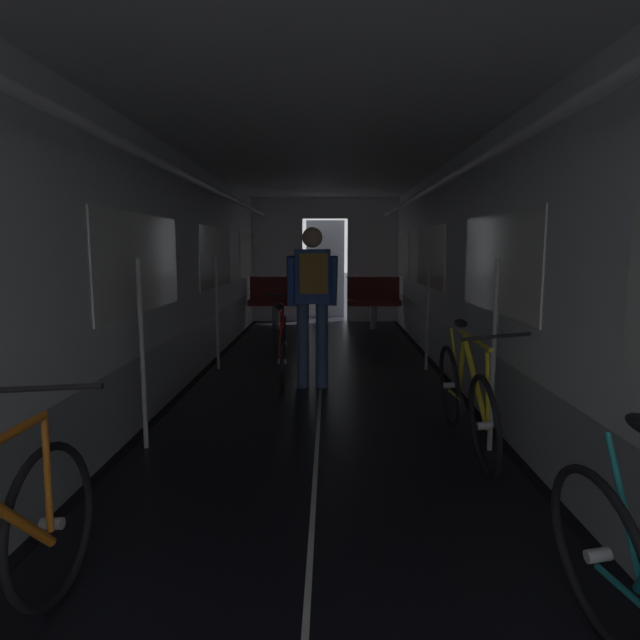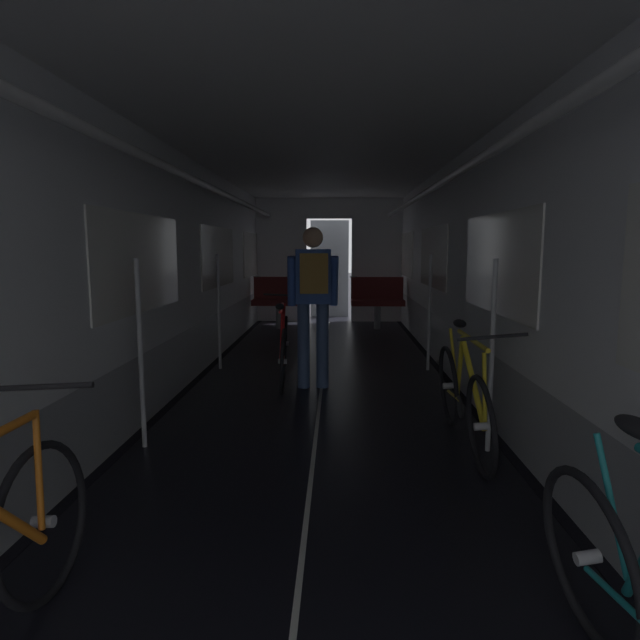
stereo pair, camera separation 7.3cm
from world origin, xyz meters
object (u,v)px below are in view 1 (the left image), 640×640
bench_seat_far_right (373,298)px  bicycle_yellow (465,396)px  person_cyclist_aisle (312,292)px  bicycle_red_in_aisle (283,347)px  bench_seat_far_left (275,297)px

bench_seat_far_right → bicycle_yellow: bench_seat_far_right is taller
bench_seat_far_right → bicycle_yellow: size_ratio=0.58×
person_cyclist_aisle → bicycle_red_in_aisle: 0.76m
bench_seat_far_right → person_cyclist_aisle: person_cyclist_aisle is taller
bench_seat_far_left → bicycle_yellow: (2.00, -5.89, -0.18)m
bench_seat_far_right → person_cyclist_aisle: size_ratio=0.58×
bench_seat_far_right → person_cyclist_aisle: bearing=-103.1°
bicycle_yellow → person_cyclist_aisle: (-1.18, 1.65, 0.63)m
bench_seat_far_right → bicycle_red_in_aisle: (-1.32, -3.98, -0.18)m
bench_seat_far_right → bicycle_yellow: (0.20, -5.89, -0.18)m
bench_seat_far_right → bicycle_red_in_aisle: bearing=-108.4°
person_cyclist_aisle → bench_seat_far_right: bearing=76.9°
person_cyclist_aisle → bicycle_red_in_aisle: (-0.34, 0.27, -0.63)m
bench_seat_far_right → bicycle_red_in_aisle: 4.19m
bench_seat_far_left → bench_seat_far_right: size_ratio=1.00×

